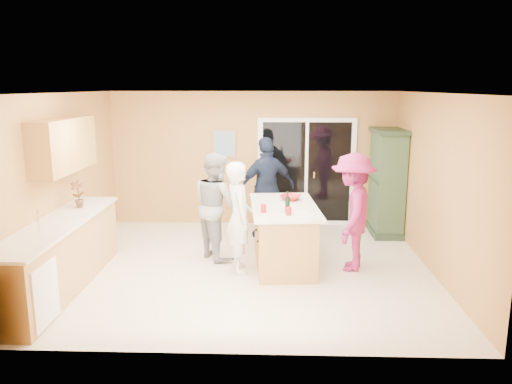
{
  "coord_description": "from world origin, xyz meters",
  "views": [
    {
      "loc": [
        0.4,
        -7.15,
        2.7
      ],
      "look_at": [
        0.15,
        0.1,
        1.15
      ],
      "focal_mm": 35.0,
      "sensor_mm": 36.0,
      "label": 1
    }
  ],
  "objects_px": {
    "woman_grey": "(216,206)",
    "woman_magenta": "(353,212)",
    "woman_navy": "(267,188)",
    "kitchen_island": "(284,237)",
    "green_hutch": "(387,183)",
    "woman_white": "(239,217)"
  },
  "relations": [
    {
      "from": "woman_white",
      "to": "woman_magenta",
      "type": "relative_size",
      "value": 0.94
    },
    {
      "from": "woman_navy",
      "to": "woman_magenta",
      "type": "xyz_separation_m",
      "value": [
        1.28,
        -1.52,
        -0.04
      ]
    },
    {
      "from": "woman_navy",
      "to": "woman_magenta",
      "type": "relative_size",
      "value": 1.04
    },
    {
      "from": "kitchen_island",
      "to": "woman_grey",
      "type": "bearing_deg",
      "value": 157.77
    },
    {
      "from": "kitchen_island",
      "to": "woman_navy",
      "type": "relative_size",
      "value": 1.02
    },
    {
      "from": "kitchen_island",
      "to": "woman_magenta",
      "type": "distance_m",
      "value": 1.1
    },
    {
      "from": "woman_white",
      "to": "woman_grey",
      "type": "distance_m",
      "value": 0.74
    },
    {
      "from": "green_hutch",
      "to": "woman_white",
      "type": "xyz_separation_m",
      "value": [
        -2.58,
        -2.05,
        -0.12
      ]
    },
    {
      "from": "green_hutch",
      "to": "woman_white",
      "type": "relative_size",
      "value": 1.18
    },
    {
      "from": "kitchen_island",
      "to": "woman_magenta",
      "type": "xyz_separation_m",
      "value": [
        1.01,
        -0.12,
        0.44
      ]
    },
    {
      "from": "green_hutch",
      "to": "woman_navy",
      "type": "xyz_separation_m",
      "value": [
        -2.19,
        -0.36,
        -0.03
      ]
    },
    {
      "from": "woman_navy",
      "to": "green_hutch",
      "type": "bearing_deg",
      "value": 163.15
    },
    {
      "from": "woman_grey",
      "to": "woman_magenta",
      "type": "height_order",
      "value": "woman_magenta"
    },
    {
      "from": "kitchen_island",
      "to": "woman_white",
      "type": "bearing_deg",
      "value": -161.41
    },
    {
      "from": "green_hutch",
      "to": "woman_white",
      "type": "distance_m",
      "value": 3.3
    },
    {
      "from": "kitchen_island",
      "to": "green_hutch",
      "type": "bearing_deg",
      "value": 38.23
    },
    {
      "from": "kitchen_island",
      "to": "woman_magenta",
      "type": "relative_size",
      "value": 1.06
    },
    {
      "from": "kitchen_island",
      "to": "woman_navy",
      "type": "height_order",
      "value": "woman_navy"
    },
    {
      "from": "kitchen_island",
      "to": "woman_magenta",
      "type": "bearing_deg",
      "value": -11.24
    },
    {
      "from": "woman_magenta",
      "to": "kitchen_island",
      "type": "bearing_deg",
      "value": -81.57
    },
    {
      "from": "woman_white",
      "to": "green_hutch",
      "type": "bearing_deg",
      "value": -65.28
    },
    {
      "from": "woman_navy",
      "to": "kitchen_island",
      "type": "bearing_deg",
      "value": 74.84
    }
  ]
}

